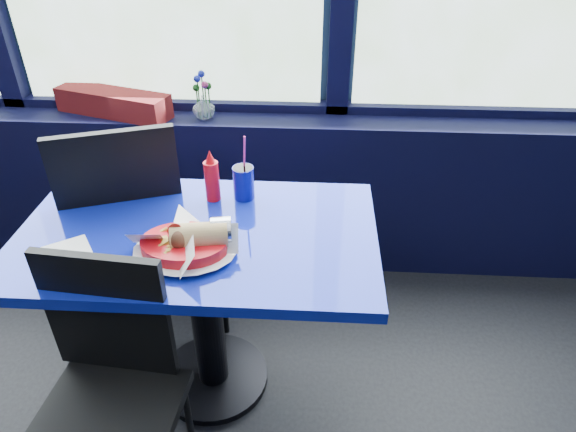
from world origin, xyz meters
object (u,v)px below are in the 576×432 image
at_px(food_basket, 187,243).
at_px(ketchup_bottle, 212,178).
at_px(chair_near_front, 108,381).
at_px(soda_cup, 244,182).
at_px(flower_vase, 203,104).
at_px(chair_near_back, 149,219).
at_px(near_table, 202,274).
at_px(planter_box, 113,103).

relative_size(food_basket, ketchup_bottle, 1.70).
relative_size(chair_near_front, food_basket, 2.62).
bearing_deg(soda_cup, ketchup_bottle, -170.58).
distance_m(flower_vase, ketchup_bottle, 0.64).
relative_size(chair_near_back, food_basket, 3.03).
height_order(near_table, food_basket, food_basket).
height_order(chair_near_front, ketchup_bottle, ketchup_bottle).
bearing_deg(chair_near_back, near_table, 112.34).
relative_size(planter_box, food_basket, 1.66).
bearing_deg(food_basket, chair_near_back, 138.12).
xyz_separation_m(near_table, flower_vase, (-0.13, 0.83, 0.30)).
distance_m(chair_near_back, flower_vase, 0.61).
bearing_deg(soda_cup, planter_box, 137.85).
xyz_separation_m(planter_box, food_basket, (0.56, -0.97, -0.07)).
distance_m(ketchup_bottle, soda_cup, 0.11).
xyz_separation_m(near_table, planter_box, (-0.56, 0.86, 0.29)).
relative_size(chair_near_back, planter_box, 1.83).
bearing_deg(flower_vase, chair_near_back, -104.90).
bearing_deg(ketchup_bottle, near_table, -95.36).
xyz_separation_m(near_table, chair_near_front, (-0.20, -0.43, -0.06)).
height_order(chair_near_front, food_basket, chair_near_front).
relative_size(near_table, chair_near_back, 1.18).
relative_size(near_table, ketchup_bottle, 6.06).
bearing_deg(planter_box, near_table, -38.70).
relative_size(chair_near_back, flower_vase, 4.68).
distance_m(near_table, ketchup_bottle, 0.34).
height_order(planter_box, soda_cup, soda_cup).
bearing_deg(flower_vase, planter_box, 177.23).
relative_size(ketchup_bottle, soda_cup, 0.76).
height_order(chair_near_back, food_basket, chair_near_back).
bearing_deg(chair_near_front, chair_near_back, 101.02).
bearing_deg(near_table, chair_near_back, 131.82).
bearing_deg(ketchup_bottle, chair_near_back, 161.88).
height_order(chair_near_back, soda_cup, chair_near_back).
relative_size(planter_box, ketchup_bottle, 2.82).
distance_m(planter_box, soda_cup, 0.94).
bearing_deg(near_table, soda_cup, 60.24).
distance_m(chair_near_back, soda_cup, 0.47).
relative_size(flower_vase, ketchup_bottle, 1.10).
bearing_deg(flower_vase, food_basket, -82.20).
xyz_separation_m(chair_near_front, flower_vase, (0.06, 1.26, 0.36)).
height_order(near_table, ketchup_bottle, ketchup_bottle).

